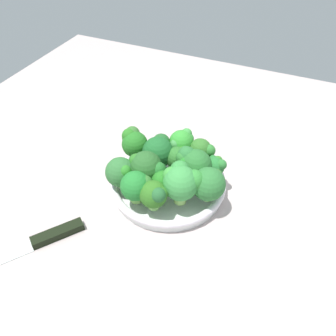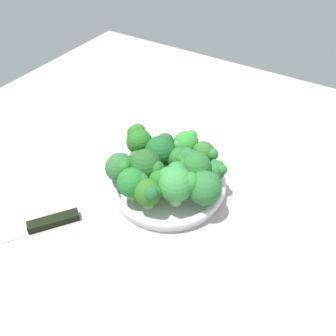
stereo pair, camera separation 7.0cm
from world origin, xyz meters
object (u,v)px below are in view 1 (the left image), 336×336
object	(u,v)px
broccoli_floret_3	(181,142)
knife	(32,244)
broccoli_floret_0	(158,151)
broccoli_floret_13	(179,157)
broccoli_floret_1	(134,142)
broccoli_floret_9	(201,151)
broccoli_floret_11	(215,167)
broccoli_floret_12	(121,172)
broccoli_floret_8	(209,183)
broccoli_floret_6	(137,186)
broccoli_floret_10	(163,181)
bowl	(168,183)
broccoli_floret_5	(181,181)
broccoli_floret_2	(193,164)
broccoli_floret_4	(146,167)
broccoli_floret_7	(154,195)

from	to	relation	value
broccoli_floret_3	knife	bearing A→B (deg)	61.25
broccoli_floret_0	broccoli_floret_13	distance (cm)	4.46
broccoli_floret_1	broccoli_floret_9	size ratio (longest dim) A/B	1.16
broccoli_floret_11	broccoli_floret_12	bearing A→B (deg)	31.04
broccoli_floret_8	broccoli_floret_13	bearing A→B (deg)	-31.65
broccoli_floret_6	broccoli_floret_10	xyz separation A→B (cm)	(-3.78, -3.52, -0.45)
bowl	broccoli_floret_3	size ratio (longest dim) A/B	3.40
broccoli_floret_12	broccoli_floret_5	bearing A→B (deg)	-174.98
broccoli_floret_10	broccoli_floret_12	world-z (taller)	broccoli_floret_12
broccoli_floret_9	broccoli_floret_2	bearing A→B (deg)	89.78
broccoli_floret_2	broccoli_floret_10	world-z (taller)	broccoli_floret_2
broccoli_floret_3	broccoli_floret_5	xyz separation A→B (cm)	(-4.63, 11.48, 0.64)
broccoli_floret_4	broccoli_floret_13	bearing A→B (deg)	-127.82
broccoli_floret_4	broccoli_floret_12	distance (cm)	4.90
broccoli_floret_1	broccoli_floret_7	distance (cm)	15.16
broccoli_floret_6	broccoli_floret_12	distance (cm)	5.03
bowl	broccoli_floret_8	size ratio (longest dim) A/B	3.32
broccoli_floret_3	broccoli_floret_7	xyz separation A→B (cm)	(-0.91, 15.36, -0.81)
broccoli_floret_2	broccoli_floret_13	size ratio (longest dim) A/B	1.23
broccoli_floret_8	broccoli_floret_11	bearing A→B (deg)	-84.38
broccoli_floret_0	broccoli_floret_2	xyz separation A→B (cm)	(-7.88, 0.74, 0.01)
broccoli_floret_1	broccoli_floret_12	world-z (taller)	broccoli_floret_1
broccoli_floret_1	broccoli_floret_3	bearing A→B (deg)	-155.77
bowl	knife	bearing A→B (deg)	54.34
broccoli_floret_2	broccoli_floret_10	size ratio (longest dim) A/B	1.34
broccoli_floret_2	broccoli_floret_1	bearing A→B (deg)	-4.19
broccoli_floret_13	broccoli_floret_11	bearing A→B (deg)	-171.09
broccoli_floret_1	broccoli_floret_6	xyz separation A→B (cm)	(-6.26, 10.49, -0.84)
broccoli_floret_7	knife	distance (cm)	23.85
broccoli_floret_2	broccoli_floret_8	bearing A→B (deg)	140.50
broccoli_floret_0	broccoli_floret_4	xyz separation A→B (cm)	(0.12, 5.41, 0.02)
broccoli_floret_10	broccoli_floret_12	size ratio (longest dim) A/B	0.84
broccoli_floret_5	bowl	bearing A→B (deg)	-43.16
broccoli_floret_0	broccoli_floret_9	xyz separation A→B (cm)	(-7.90, -4.23, -0.50)
broccoli_floret_9	broccoli_floret_10	xyz separation A→B (cm)	(3.74, 10.94, -0.43)
broccoli_floret_9	broccoli_floret_11	world-z (taller)	broccoli_floret_9
broccoli_floret_3	broccoli_floret_6	world-z (taller)	broccoli_floret_3
broccoli_floret_9	broccoli_floret_10	distance (cm)	11.57
bowl	broccoli_floret_9	world-z (taller)	broccoli_floret_9
broccoli_floret_5	broccoli_floret_10	distance (cm)	4.29
broccoli_floret_2	broccoli_floret_11	size ratio (longest dim) A/B	1.46
broccoli_floret_9	broccoli_floret_10	world-z (taller)	broccoli_floret_9
broccoli_floret_4	broccoli_floret_7	xyz separation A→B (cm)	(-4.44, 5.50, -0.58)
broccoli_floret_10	knife	bearing A→B (deg)	47.80
broccoli_floret_3	bowl	bearing A→B (deg)	90.03
broccoli_floret_2	bowl	bearing A→B (deg)	23.60
broccoli_floret_12	broccoli_floret_4	bearing A→B (deg)	-146.41
knife	broccoli_floret_1	bearing A→B (deg)	-105.75
broccoli_floret_1	broccoli_floret_7	xyz separation A→B (cm)	(-10.19, 11.19, -0.92)
broccoli_floret_8	broccoli_floret_10	size ratio (longest dim) A/B	1.31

